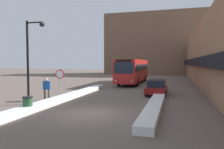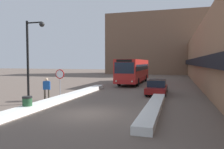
{
  "view_description": "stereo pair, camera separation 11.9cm",
  "coord_description": "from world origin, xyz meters",
  "px_view_note": "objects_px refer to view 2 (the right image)",
  "views": [
    {
      "loc": [
        4.79,
        -11.63,
        2.97
      ],
      "look_at": [
        -0.16,
        5.56,
        1.99
      ],
      "focal_mm": 35.0,
      "sensor_mm": 36.0,
      "label": 1
    },
    {
      "loc": [
        4.9,
        -11.6,
        2.97
      ],
      "look_at": [
        -0.16,
        5.56,
        1.99
      ],
      "focal_mm": 35.0,
      "sensor_mm": 36.0,
      "label": 2
    }
  ],
  "objects_px": {
    "trash_bin": "(27,104)",
    "street_lamp": "(31,52)",
    "parked_car_front": "(157,87)",
    "pedestrian": "(47,87)",
    "city_bus": "(134,71)",
    "stop_sign": "(60,78)"
  },
  "relations": [
    {
      "from": "city_bus",
      "to": "stop_sign",
      "type": "height_order",
      "value": "city_bus"
    },
    {
      "from": "city_bus",
      "to": "stop_sign",
      "type": "relative_size",
      "value": 5.0
    },
    {
      "from": "trash_bin",
      "to": "street_lamp",
      "type": "bearing_deg",
      "value": 120.31
    },
    {
      "from": "parked_car_front",
      "to": "stop_sign",
      "type": "xyz_separation_m",
      "value": [
        -7.33,
        -4.86,
        1.06
      ]
    },
    {
      "from": "city_bus",
      "to": "street_lamp",
      "type": "height_order",
      "value": "street_lamp"
    },
    {
      "from": "street_lamp",
      "to": "trash_bin",
      "type": "relative_size",
      "value": 6.2
    },
    {
      "from": "stop_sign",
      "to": "trash_bin",
      "type": "bearing_deg",
      "value": -83.98
    },
    {
      "from": "city_bus",
      "to": "street_lamp",
      "type": "relative_size",
      "value": 2.05
    },
    {
      "from": "street_lamp",
      "to": "stop_sign",
      "type": "bearing_deg",
      "value": 73.63
    },
    {
      "from": "parked_car_front",
      "to": "pedestrian",
      "type": "bearing_deg",
      "value": -143.94
    },
    {
      "from": "pedestrian",
      "to": "parked_car_front",
      "type": "bearing_deg",
      "value": 13.98
    },
    {
      "from": "parked_car_front",
      "to": "pedestrian",
      "type": "distance_m",
      "value": 9.86
    },
    {
      "from": "stop_sign",
      "to": "street_lamp",
      "type": "height_order",
      "value": "street_lamp"
    },
    {
      "from": "city_bus",
      "to": "stop_sign",
      "type": "bearing_deg",
      "value": -102.38
    },
    {
      "from": "pedestrian",
      "to": "trash_bin",
      "type": "relative_size",
      "value": 1.86
    },
    {
      "from": "parked_car_front",
      "to": "street_lamp",
      "type": "distance_m",
      "value": 11.39
    },
    {
      "from": "trash_bin",
      "to": "pedestrian",
      "type": "bearing_deg",
      "value": 106.67
    },
    {
      "from": "parked_car_front",
      "to": "street_lamp",
      "type": "xyz_separation_m",
      "value": [
        -8.08,
        -7.44,
        2.99
      ]
    },
    {
      "from": "stop_sign",
      "to": "pedestrian",
      "type": "height_order",
      "value": "stop_sign"
    },
    {
      "from": "street_lamp",
      "to": "trash_bin",
      "type": "bearing_deg",
      "value": -59.69
    },
    {
      "from": "pedestrian",
      "to": "trash_bin",
      "type": "distance_m",
      "value": 4.0
    },
    {
      "from": "parked_car_front",
      "to": "trash_bin",
      "type": "distance_m",
      "value": 11.77
    }
  ]
}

